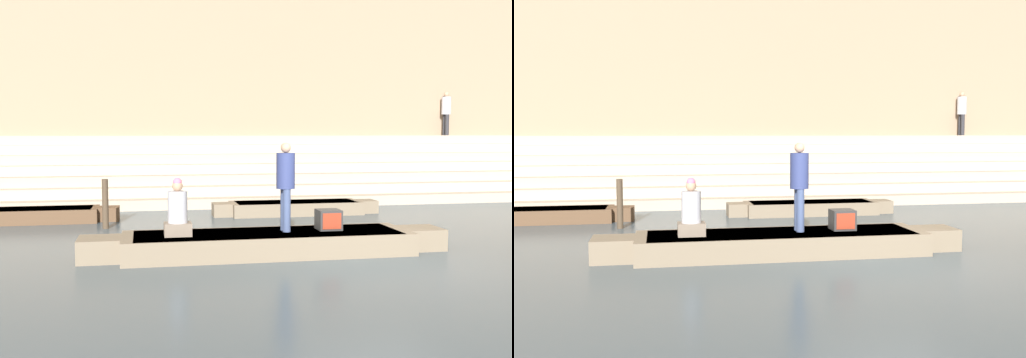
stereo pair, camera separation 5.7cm
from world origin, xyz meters
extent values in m
plane|color=#3D4C56|center=(0.00, 0.00, 0.00)|extent=(120.00, 120.00, 0.00)
cube|color=tan|center=(0.00, 9.79, 0.15)|extent=(36.00, 4.14, 0.31)
cube|color=#B2A28D|center=(0.00, 10.09, 0.46)|extent=(36.00, 3.55, 0.31)
cube|color=tan|center=(0.00, 10.38, 0.77)|extent=(36.00, 2.95, 0.31)
cube|color=#B2A28D|center=(0.00, 10.68, 1.07)|extent=(36.00, 2.36, 0.31)
cube|color=tan|center=(0.00, 10.97, 1.38)|extent=(36.00, 1.77, 0.31)
cube|color=#B2A28D|center=(0.00, 11.27, 1.69)|extent=(36.00, 1.18, 0.31)
cube|color=tan|center=(0.00, 11.56, 1.99)|extent=(36.00, 0.59, 0.31)
cube|color=#937A60|center=(0.00, 12.46, 4.16)|extent=(34.20, 1.20, 8.31)
cube|color=brown|center=(0.00, 11.84, 0.30)|extent=(34.20, 0.12, 0.60)
cube|color=#756651|center=(-1.65, 1.06, 0.21)|extent=(5.33, 1.42, 0.41)
cube|color=#993328|center=(-1.65, 1.06, 0.39)|extent=(4.90, 1.32, 0.05)
cube|color=#756651|center=(1.39, 1.06, 0.21)|extent=(0.75, 0.78, 0.41)
cube|color=#756651|center=(-4.69, 1.06, 0.21)|extent=(0.75, 0.78, 0.41)
cylinder|color=olive|center=(-2.45, 1.87, 0.31)|extent=(2.33, 0.04, 0.04)
cylinder|color=#3D4C75|center=(-1.30, 1.24, 0.81)|extent=(0.15, 0.15, 0.80)
cylinder|color=#3D4C75|center=(-1.30, 1.05, 0.81)|extent=(0.15, 0.15, 0.80)
cylinder|color=navy|center=(-1.30, 1.15, 1.55)|extent=(0.35, 0.35, 0.67)
sphere|color=tan|center=(-1.30, 1.15, 1.97)|extent=(0.19, 0.19, 0.19)
cube|color=#756656|center=(-3.32, 1.02, 0.53)|extent=(0.49, 0.38, 0.23)
cylinder|color=#B2B2BC|center=(-3.32, 1.02, 0.93)|extent=(0.35, 0.35, 0.57)
sphere|color=tan|center=(-3.32, 1.02, 1.31)|extent=(0.19, 0.19, 0.19)
sphere|color=pink|center=(-3.32, 1.02, 1.37)|extent=(0.16, 0.16, 0.16)
cube|color=#2D2D2D|center=(-0.45, 1.17, 0.60)|extent=(0.44, 0.42, 0.38)
cube|color=#99331E|center=(-0.45, 0.96, 0.60)|extent=(0.36, 0.02, 0.30)
cube|color=brown|center=(-6.93, 6.04, 0.18)|extent=(3.76, 1.11, 0.35)
cube|color=#993328|center=(-6.93, 6.04, 0.33)|extent=(3.46, 1.01, 0.05)
cube|color=brown|center=(-4.79, 6.04, 0.18)|extent=(0.53, 0.61, 0.35)
cube|color=#756651|center=(0.23, 6.26, 0.18)|extent=(3.60, 1.11, 0.35)
cube|color=#993328|center=(0.23, 6.26, 0.33)|extent=(3.32, 1.01, 0.05)
cube|color=#756651|center=(2.28, 6.26, 0.18)|extent=(0.50, 0.61, 0.35)
cube|color=#756651|center=(-1.82, 6.26, 0.18)|extent=(0.50, 0.61, 0.35)
cylinder|color=#473828|center=(-4.79, 4.69, 0.58)|extent=(0.15, 0.15, 1.17)
cylinder|color=#28282D|center=(7.53, 11.66, 2.55)|extent=(0.15, 0.15, 0.80)
cylinder|color=#28282D|center=(7.53, 11.47, 2.55)|extent=(0.15, 0.15, 0.80)
cylinder|color=#B2B2BC|center=(7.53, 11.56, 3.28)|extent=(0.35, 0.35, 0.67)
sphere|color=tan|center=(7.53, 11.56, 3.71)|extent=(0.19, 0.19, 0.19)
camera|label=1|loc=(-3.92, -9.67, 2.26)|focal=42.00mm
camera|label=2|loc=(-3.87, -9.68, 2.26)|focal=42.00mm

